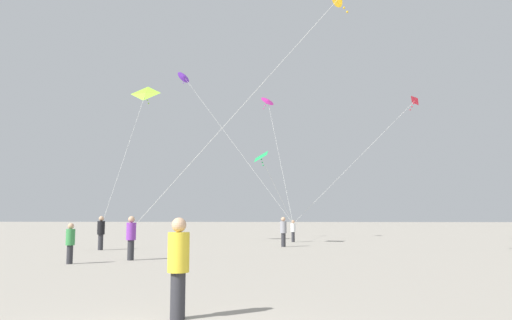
% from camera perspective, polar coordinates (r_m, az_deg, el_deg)
% --- Properties ---
extents(person_in_white, '(0.34, 0.34, 1.57)m').
position_cam_1_polar(person_in_white, '(36.57, 4.23, -7.93)').
color(person_in_white, '#2D2D33').
rests_on(person_in_white, ground_plane).
extents(person_in_grey, '(0.39, 0.39, 1.81)m').
position_cam_1_polar(person_in_grey, '(30.92, 3.13, -7.99)').
color(person_in_grey, '#2D2D33').
rests_on(person_in_grey, ground_plane).
extents(person_in_purple, '(0.41, 0.41, 1.86)m').
position_cam_1_polar(person_in_purple, '(22.25, -14.00, -8.37)').
color(person_in_purple, '#2D2D33').
rests_on(person_in_purple, ground_plane).
extents(person_in_green, '(0.35, 0.35, 1.59)m').
position_cam_1_polar(person_in_green, '(21.27, -20.34, -8.66)').
color(person_in_green, '#2D2D33').
rests_on(person_in_green, ground_plane).
extents(person_in_black, '(0.41, 0.41, 1.86)m').
position_cam_1_polar(person_in_black, '(29.30, -17.20, -7.74)').
color(person_in_black, '#2D2D33').
rests_on(person_in_black, ground_plane).
extents(person_in_yellow, '(0.40, 0.40, 1.84)m').
position_cam_1_polar(person_in_yellow, '(9.53, -8.81, -11.48)').
color(person_in_yellow, '#2D2D33').
rests_on(person_in_yellow, ground_plane).
extents(kite_emerald_delta, '(2.87, 3.35, 4.96)m').
position_cam_1_polar(kite_emerald_delta, '(34.36, 0.56, 0.33)').
color(kite_emerald_delta, green).
extents(kite_amber_diamond, '(9.49, 1.45, 10.74)m').
position_cam_1_polar(kite_amber_diamond, '(24.17, 8.57, 16.75)').
color(kite_amber_diamond, yellow).
extents(kite_magenta_diamond, '(2.78, 5.58, 10.69)m').
position_cam_1_polar(kite_magenta_diamond, '(42.49, 1.36, 6.67)').
color(kite_magenta_diamond, '#D12899').
extents(kite_violet_diamond, '(9.45, 3.74, 12.44)m').
position_cam_1_polar(kite_violet_diamond, '(42.02, -8.08, 9.19)').
color(kite_violet_diamond, purple).
extents(kite_crimson_delta, '(9.40, 1.18, 9.38)m').
position_cam_1_polar(kite_crimson_delta, '(39.13, 17.18, 5.98)').
color(kite_crimson_delta, red).
extents(kite_lime_delta, '(1.68, 7.80, 9.79)m').
position_cam_1_polar(kite_lime_delta, '(37.10, -12.50, 7.22)').
color(kite_lime_delta, '#8CD12D').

